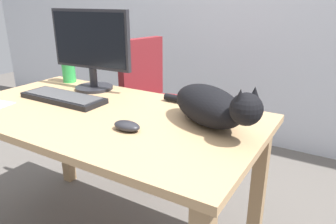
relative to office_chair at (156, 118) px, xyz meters
name	(u,v)px	position (x,y,z in m)	size (l,w,h in m)	color
desk	(104,133)	(0.19, -0.72, 0.21)	(1.37, 0.73, 0.70)	tan
office_chair	(156,118)	(0.00, 0.00, 0.00)	(0.49, 0.48, 0.92)	black
monitor	(91,47)	(-0.09, -0.47, 0.53)	(0.48, 0.20, 0.42)	#232328
keyboard	(63,98)	(-0.08, -0.69, 0.32)	(0.44, 0.15, 0.03)	black
cat	(211,105)	(0.66, -0.63, 0.39)	(0.53, 0.35, 0.20)	black
computer_mouse	(127,126)	(0.41, -0.83, 0.32)	(0.11, 0.06, 0.04)	#232328
water_bottle	(68,64)	(-0.32, -0.43, 0.41)	(0.07, 0.07, 0.23)	green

